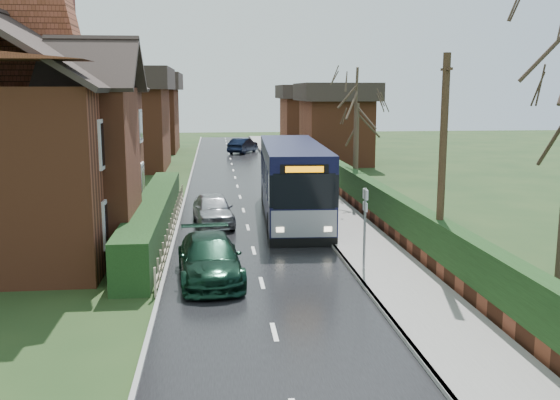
{
  "coord_description": "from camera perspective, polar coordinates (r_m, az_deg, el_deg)",
  "views": [
    {
      "loc": [
        -1.39,
        -20.5,
        5.88
      ],
      "look_at": [
        1.06,
        2.65,
        1.8
      ],
      "focal_mm": 40.0,
      "sensor_mm": 36.0,
      "label": 1
    }
  ],
  "objects": [
    {
      "name": "car_silver",
      "position": [
        27.86,
        -6.16,
        -0.85
      ],
      "size": [
        2.07,
        4.21,
        1.38
      ],
      "primitive_type": "imported",
      "rotation": [
        0.0,
        0.0,
        0.11
      ],
      "color": "#B7B7BC",
      "rests_on": "ground"
    },
    {
      "name": "tree_right_far",
      "position": [
        33.4,
        7.06,
        9.39
      ],
      "size": [
        3.88,
        3.88,
        7.5
      ],
      "color": "#3B2E22",
      "rests_on": "ground"
    },
    {
      "name": "pavement",
      "position": [
        31.55,
        4.37,
        -0.7
      ],
      "size": [
        2.5,
        100.0,
        0.14
      ],
      "primitive_type": "cube",
      "color": "slate",
      "rests_on": "ground"
    },
    {
      "name": "front_hedge",
      "position": [
        26.12,
        -11.44,
        -1.47
      ],
      "size": [
        1.2,
        16.0,
        1.6
      ],
      "primitive_type": "cube",
      "color": "black",
      "rests_on": "ground"
    },
    {
      "name": "road",
      "position": [
        31.09,
        -3.36,
        -0.96
      ],
      "size": [
        6.0,
        100.0,
        0.02
      ],
      "primitive_type": "cube",
      "color": "black",
      "rests_on": "ground"
    },
    {
      "name": "brick_house",
      "position": [
        26.36,
        -22.33,
        5.93
      ],
      "size": [
        9.3,
        14.6,
        10.3
      ],
      "color": "brown",
      "rests_on": "ground"
    },
    {
      "name": "bus_stop_sign",
      "position": [
        20.24,
        7.77,
        -1.61
      ],
      "size": [
        0.08,
        0.43,
        2.82
      ],
      "rotation": [
        0.0,
        0.0,
        0.05
      ],
      "color": "slate",
      "rests_on": "ground"
    },
    {
      "name": "ground",
      "position": [
        21.37,
        -2.08,
        -6.03
      ],
      "size": [
        140.0,
        140.0,
        0.0
      ],
      "primitive_type": "plane",
      "color": "#2E411C",
      "rests_on": "ground"
    },
    {
      "name": "car_distant",
      "position": [
        60.09,
        -3.42,
        4.99
      ],
      "size": [
        3.17,
        4.59,
        1.43
      ],
      "primitive_type": "imported",
      "rotation": [
        0.0,
        0.0,
        2.72
      ],
      "color": "black",
      "rests_on": "ground"
    },
    {
      "name": "right_wall_hedge",
      "position": [
        31.71,
        7.15,
        1.05
      ],
      "size": [
        0.6,
        50.0,
        1.8
      ],
      "color": "brown",
      "rests_on": "ground"
    },
    {
      "name": "kerb_left",
      "position": [
        31.09,
        -8.99,
        -0.99
      ],
      "size": [
        0.12,
        100.0,
        0.1
      ],
      "primitive_type": "cube",
      "color": "gray",
      "rests_on": "ground"
    },
    {
      "name": "kerb_right",
      "position": [
        31.36,
        2.21,
        -0.74
      ],
      "size": [
        0.12,
        100.0,
        0.14
      ],
      "primitive_type": "cube",
      "color": "gray",
      "rests_on": "ground"
    },
    {
      "name": "picket_fence",
      "position": [
        26.13,
        -9.77,
        -2.2
      ],
      "size": [
        0.1,
        16.0,
        0.9
      ],
      "primitive_type": null,
      "color": "tan",
      "rests_on": "ground"
    },
    {
      "name": "telegraph_pole",
      "position": [
        20.45,
        14.62,
        3.12
      ],
      "size": [
        0.24,
        0.91,
        7.05
      ],
      "rotation": [
        0.0,
        0.0,
        -0.03
      ],
      "color": "#302215",
      "rests_on": "ground"
    },
    {
      "name": "car_green",
      "position": [
        19.81,
        -6.46,
        -5.32
      ],
      "size": [
        2.28,
        4.86,
        1.37
      ],
      "primitive_type": "imported",
      "rotation": [
        0.0,
        0.0,
        0.08
      ],
      "color": "black",
      "rests_on": "ground"
    },
    {
      "name": "bus",
      "position": [
        28.95,
        1.15,
        1.69
      ],
      "size": [
        3.15,
        11.57,
        3.48
      ],
      "rotation": [
        0.0,
        0.0,
        -0.05
      ],
      "color": "black",
      "rests_on": "ground"
    }
  ]
}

